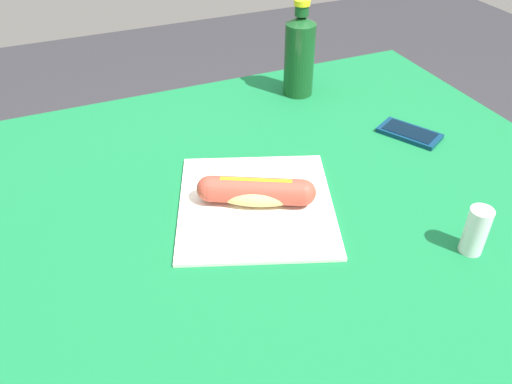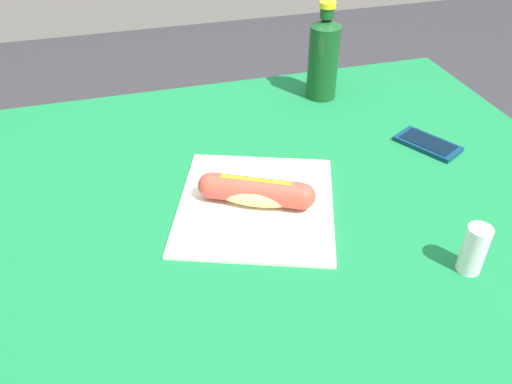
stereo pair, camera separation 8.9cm
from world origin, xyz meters
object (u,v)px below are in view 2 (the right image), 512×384
object	(u,v)px
soda_bottle	(324,57)
salt_shaker	(474,249)
hot_dog	(256,192)
cell_phone	(428,144)

from	to	relation	value
soda_bottle	salt_shaker	distance (m)	0.60
soda_bottle	salt_shaker	world-z (taller)	soda_bottle
soda_bottle	salt_shaker	bearing A→B (deg)	-89.76
hot_dog	salt_shaker	distance (m)	0.35
cell_phone	salt_shaker	xyz separation A→B (m)	(-0.13, -0.33, 0.04)
soda_bottle	cell_phone	bearing A→B (deg)	-64.61
cell_phone	soda_bottle	bearing A→B (deg)	115.39
hot_dog	cell_phone	bearing A→B (deg)	13.30
cell_phone	soda_bottle	xyz separation A→B (m)	(-0.13, 0.27, 0.09)
hot_dog	salt_shaker	bearing A→B (deg)	-41.50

